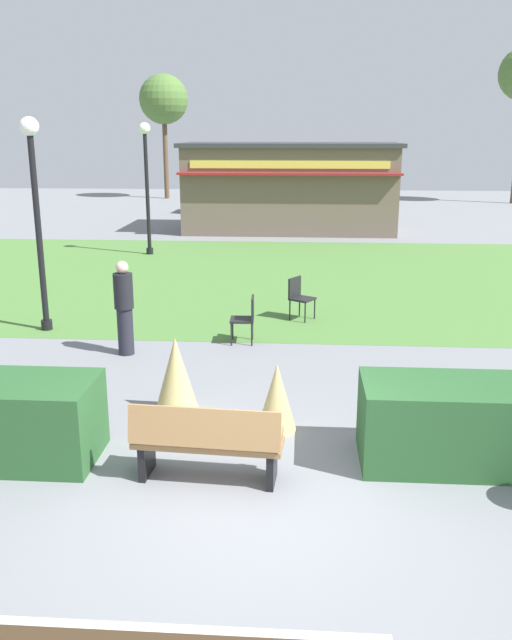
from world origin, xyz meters
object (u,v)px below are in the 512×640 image
lamppost_mid (36,199)px  tree_right_bg (164,100)px  food_kiosk (290,187)px  cafe_chair_east (299,295)px  person_strolling (124,307)px  parked_car_west_slot (227,199)px  parked_car_center_slot (331,200)px  lamppost_far (146,173)px  park_bench (207,443)px  cafe_chair_west (247,316)px

lamppost_mid → tree_right_bg: (-2.97, 27.25, 2.97)m
food_kiosk → cafe_chair_east: (0.48, -13.14, -1.19)m
lamppost_mid → person_strolling: bearing=-34.9°
lamppost_mid → person_strolling: (1.99, -1.39, -1.73)m
cafe_chair_east → parked_car_west_slot: size_ratio=0.21×
lamppost_mid → tree_right_bg: bearing=96.2°
parked_car_center_slot → person_strolling: bearing=-101.7°
lamppost_far → person_strolling: (1.82, -10.02, -1.73)m
lamppost_mid → parked_car_center_slot: size_ratio=0.95×
person_strolling → parked_car_center_slot: (4.50, 21.71, -0.22)m
lamppost_far → tree_right_bg: (-3.13, 18.62, 2.97)m
cafe_chair_east → person_strolling: (-3.06, -2.55, 0.33)m
food_kiosk → lamppost_mid: bearing=-107.7°
lamppost_mid → food_kiosk: (4.57, 14.29, -0.87)m
cafe_chair_east → parked_car_west_slot: 19.51m
cafe_chair_east → parked_car_west_slot: (-3.64, 19.17, 0.12)m
park_bench → lamppost_far: (-3.90, 14.42, 2.12)m
food_kiosk → person_strolling: food_kiosk is taller
lamppost_far → parked_car_center_slot: (6.32, 11.69, -1.95)m
food_kiosk → parked_car_center_slot: (1.91, 6.02, -1.08)m
person_strolling → tree_right_bg: tree_right_bg is taller
food_kiosk → parked_car_west_slot: 6.89m
park_bench → lamppost_far: size_ratio=0.42×
park_bench → lamppost_mid: size_ratio=0.42×
park_bench → parked_car_center_slot: size_ratio=0.40×
parked_car_center_slot → tree_right_bg: 12.71m
lamppost_mid → cafe_chair_east: lamppost_mid is taller
lamppost_mid → parked_car_west_slot: size_ratio=0.96×
cafe_chair_east → park_bench: bearing=-98.1°
food_kiosk → cafe_chair_east: size_ratio=9.48×
cafe_chair_west → lamppost_mid: bearing=171.9°
lamppost_far → food_kiosk: bearing=52.1°
park_bench → person_strolling: (-2.08, 4.40, 0.38)m
person_strolling → parked_car_center_slot: bearing=-167.7°
lamppost_far → cafe_chair_west: bearing=-66.9°
cafe_chair_west → parked_car_west_slot: bearing=97.3°
park_bench → parked_car_west_slot: 26.25m
parked_car_west_slot → parked_car_center_slot: 5.07m
person_strolling → park_bench: bearing=49.3°
lamppost_far → food_kiosk: lamppost_far is taller
park_bench → parked_car_center_slot: parked_car_center_slot is taller
cafe_chair_west → cafe_chair_east: same height
lamppost_far → parked_car_center_slot: lamppost_far is taller
parked_car_west_slot → cafe_chair_west: bearing=-82.7°
lamppost_far → tree_right_bg: size_ratio=0.59×
parked_car_west_slot → tree_right_bg: bearing=122.3°
food_kiosk → cafe_chair_west: (-0.49, -14.88, -1.19)m
lamppost_far → tree_right_bg: tree_right_bg is taller
lamppost_mid → food_kiosk: lamppost_mid is taller
cafe_chair_west → parked_car_west_slot: 21.08m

